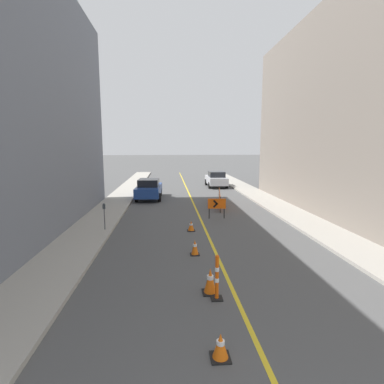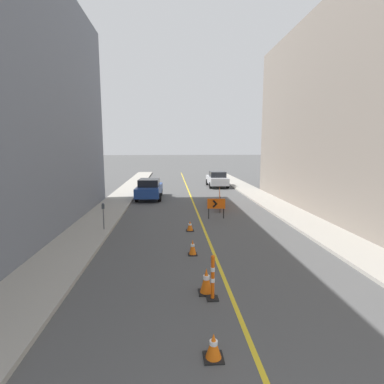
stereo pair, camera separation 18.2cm
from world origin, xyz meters
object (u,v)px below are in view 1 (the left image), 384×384
traffic_cone_nearest (220,346)px  traffic_cone_fourth (191,226)px  traffic_cone_third (195,247)px  traffic_cone_second (210,281)px  delineator_post_front (217,280)px  parked_car_curb_near (149,189)px  parked_car_curb_mid (216,179)px  arrow_barricade_primary (217,205)px  parking_meter_near_curb (104,211)px

traffic_cone_nearest → traffic_cone_fourth: size_ratio=1.04×
traffic_cone_third → traffic_cone_nearest: bearing=-90.1°
traffic_cone_second → delineator_post_front: bearing=-70.4°
parked_car_curb_near → traffic_cone_second: bearing=-78.0°
parked_car_curb_mid → delineator_post_front: bearing=-98.8°
arrow_barricade_primary → delineator_post_front: bearing=-94.6°
traffic_cone_fourth → arrow_barricade_primary: 2.99m
traffic_cone_fourth → parked_car_curb_near: size_ratio=0.12×
traffic_cone_second → delineator_post_front: 0.42m
traffic_cone_fourth → delineator_post_front: 6.70m
traffic_cone_fourth → delineator_post_front: (0.18, -6.69, 0.30)m
traffic_cone_nearest → parked_car_curb_mid: size_ratio=0.12×
traffic_cone_nearest → parked_car_curb_mid: 25.37m
arrow_barricade_primary → parking_meter_near_curb: (-5.82, -2.32, 0.23)m
traffic_cone_nearest → delineator_post_front: 2.31m
traffic_cone_nearest → arrow_barricade_primary: 11.53m
traffic_cone_nearest → traffic_cone_second: size_ratio=0.72×
arrow_barricade_primary → parked_car_curb_mid: 13.85m
arrow_barricade_primary → parked_car_curb_mid: parked_car_curb_mid is taller
parked_car_curb_mid → parking_meter_near_curb: parked_car_curb_mid is taller
traffic_cone_third → traffic_cone_fourth: (0.11, 3.29, -0.04)m
parked_car_curb_mid → traffic_cone_third: bearing=-101.2°
traffic_cone_nearest → parking_meter_near_curb: (-4.05, 9.07, 0.79)m
parking_meter_near_curb → traffic_cone_nearest: bearing=-65.9°
traffic_cone_nearest → delineator_post_front: (0.30, 2.28, 0.29)m
delineator_post_front → parking_meter_near_curb: 8.08m
traffic_cone_nearest → traffic_cone_fourth: 8.97m
parking_meter_near_curb → traffic_cone_second: bearing=-56.7°
traffic_cone_fourth → arrow_barricade_primary: size_ratio=0.44×
traffic_cone_third → parked_car_curb_near: (-2.51, 12.63, 0.51)m
traffic_cone_nearest → arrow_barricade_primary: bearing=81.1°
arrow_barricade_primary → traffic_cone_nearest: bearing=-94.3°
traffic_cone_nearest → arrow_barricade_primary: size_ratio=0.45×
parked_car_curb_mid → traffic_cone_nearest: bearing=-98.7°
traffic_cone_third → traffic_cone_fourth: size_ratio=1.17×
parking_meter_near_curb → delineator_post_front: bearing=-57.4°
traffic_cone_nearest → parked_car_curb_near: size_ratio=0.12×
parking_meter_near_curb → parked_car_curb_near: bearing=80.5°
traffic_cone_nearest → parking_meter_near_curb: parking_meter_near_curb is taller
traffic_cone_second → parked_car_curb_mid: size_ratio=0.17×
traffic_cone_second → traffic_cone_third: (-0.16, 3.03, -0.07)m
arrow_barricade_primary → parked_car_curb_mid: size_ratio=0.27×
traffic_cone_nearest → parking_meter_near_curb: 9.96m
arrow_barricade_primary → parked_car_curb_near: bearing=126.3°
traffic_cone_nearest → traffic_cone_fourth: traffic_cone_nearest is taller
traffic_cone_third → parking_meter_near_curb: (-4.06, 3.39, 0.75)m
parked_car_curb_near → parked_car_curb_mid: (6.44, 6.76, 0.00)m
traffic_cone_second → traffic_cone_third: size_ratio=1.23×
parked_car_curb_near → parked_car_curb_mid: size_ratio=1.01×
traffic_cone_nearest → traffic_cone_third: bearing=89.9°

